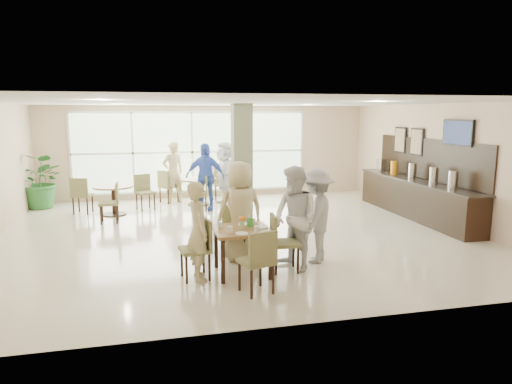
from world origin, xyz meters
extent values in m
plane|color=beige|center=(0.00, 0.00, 0.00)|extent=(10.00, 10.00, 0.00)
plane|color=white|center=(0.00, 0.00, 2.80)|extent=(10.00, 10.00, 0.00)
plane|color=#CEB293|center=(0.00, 4.50, 1.40)|extent=(10.00, 0.00, 10.00)
plane|color=#CEB293|center=(0.00, -4.50, 1.40)|extent=(10.00, 0.00, 10.00)
plane|color=#CEB293|center=(5.00, 0.00, 1.40)|extent=(0.00, 9.00, 9.00)
plane|color=silver|center=(-0.50, 4.47, 1.40)|extent=(7.00, 0.00, 7.00)
cube|color=#646848|center=(0.40, 1.20, 1.40)|extent=(0.45, 0.45, 2.80)
cube|color=brown|center=(-0.34, -2.54, 0.72)|extent=(0.89, 0.89, 0.05)
cube|color=black|center=(-0.71, -2.92, 0.35)|extent=(0.06, 0.06, 0.70)
cube|color=black|center=(0.04, -2.92, 0.35)|extent=(0.06, 0.06, 0.70)
cube|color=black|center=(-0.71, -2.17, 0.35)|extent=(0.06, 0.06, 0.70)
cube|color=black|center=(0.04, -2.17, 0.35)|extent=(0.06, 0.06, 0.70)
cylinder|color=brown|center=(-2.70, 2.45, 0.73)|extent=(1.00, 1.00, 0.04)
cylinder|color=black|center=(-2.70, 2.45, 0.35)|extent=(0.10, 0.10, 0.71)
cylinder|color=black|center=(-2.70, 2.45, 0.01)|extent=(0.60, 0.60, 0.03)
cylinder|color=brown|center=(-0.46, 3.27, 0.73)|extent=(1.05, 1.05, 0.04)
cylinder|color=black|center=(-0.46, 3.27, 0.35)|extent=(0.10, 0.10, 0.71)
cylinder|color=black|center=(-0.46, 3.27, 0.01)|extent=(0.60, 0.60, 0.03)
cylinder|color=white|center=(-0.57, -2.74, 0.80)|extent=(0.08, 0.08, 0.10)
cylinder|color=white|center=(-0.10, -2.31, 0.80)|extent=(0.08, 0.08, 0.10)
cylinder|color=white|center=(-0.16, -2.82, 0.80)|extent=(0.08, 0.08, 0.10)
cylinder|color=white|center=(-0.67, -2.41, 0.80)|extent=(0.08, 0.08, 0.10)
cylinder|color=white|center=(-0.41, -2.86, 0.76)|extent=(0.20, 0.20, 0.01)
cylinder|color=white|center=(-0.25, -2.29, 0.76)|extent=(0.20, 0.20, 0.01)
cylinder|color=white|center=(-0.01, -2.56, 0.76)|extent=(0.20, 0.20, 0.01)
cylinder|color=#99B27F|center=(-0.34, -2.54, 0.81)|extent=(0.07, 0.07, 0.12)
sphere|color=orange|center=(-0.31, -2.54, 0.92)|extent=(0.07, 0.07, 0.07)
sphere|color=orange|center=(-0.35, -2.52, 0.92)|extent=(0.07, 0.07, 0.07)
sphere|color=orange|center=(-0.35, -2.57, 0.92)|extent=(0.07, 0.07, 0.07)
cube|color=green|center=(-0.19, -2.44, 0.82)|extent=(0.10, 0.03, 0.15)
cube|color=black|center=(4.68, 0.50, 0.45)|extent=(0.60, 4.60, 0.90)
cube|color=black|center=(4.68, 0.50, 0.92)|extent=(0.64, 4.70, 0.04)
cube|color=black|center=(4.97, 0.50, 1.45)|extent=(0.04, 4.60, 1.00)
cylinder|color=silver|center=(4.68, -0.90, 1.14)|extent=(0.20, 0.20, 0.40)
cylinder|color=silver|center=(4.68, -0.20, 1.14)|extent=(0.20, 0.20, 0.40)
cylinder|color=silver|center=(4.68, 0.70, 1.14)|extent=(0.20, 0.20, 0.40)
cylinder|color=orange|center=(4.68, 1.60, 1.12)|extent=(0.18, 0.18, 0.36)
cube|color=silver|center=(4.68, 2.30, 1.12)|extent=(0.18, 0.30, 0.36)
cube|color=black|center=(4.94, -0.60, 2.15)|extent=(0.06, 1.00, 0.58)
cube|color=#7F99CC|center=(4.92, -0.60, 2.15)|extent=(0.01, 0.92, 0.50)
cube|color=black|center=(4.95, 1.00, 1.85)|extent=(0.04, 0.55, 0.70)
cube|color=brown|center=(4.92, 1.00, 1.85)|extent=(0.01, 0.47, 0.62)
cube|color=black|center=(4.95, 1.80, 1.85)|extent=(0.04, 0.55, 0.70)
cube|color=brown|center=(4.92, 1.80, 1.85)|extent=(0.01, 0.47, 0.62)
imported|color=#29672B|center=(-4.67, 3.76, 0.76)|extent=(1.76, 1.76, 1.52)
imported|color=#C6BA84|center=(-1.04, -2.62, 0.78)|extent=(0.43, 0.61, 1.55)
imported|color=#C6BA84|center=(-0.23, -1.81, 0.88)|extent=(0.94, 0.62, 1.77)
imported|color=white|center=(0.56, -2.53, 0.87)|extent=(0.94, 1.03, 1.74)
imported|color=#A6A6A8|center=(1.05, -2.22, 0.83)|extent=(1.11, 1.23, 1.65)
imported|color=#476DD5|center=(-0.34, 2.52, 0.90)|extent=(1.19, 0.92, 1.80)
imported|color=white|center=(0.29, 3.17, 0.89)|extent=(1.02, 1.76, 1.79)
imported|color=#C6BA84|center=(-1.12, 3.72, 0.89)|extent=(0.76, 0.65, 1.78)
camera|label=1|loc=(-1.71, -9.52, 2.59)|focal=32.00mm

